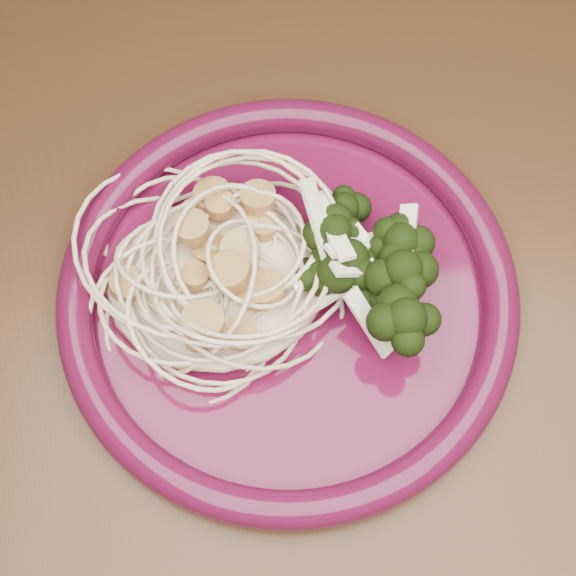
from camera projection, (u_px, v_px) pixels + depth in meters
The scene contains 6 objects.
dining_table at pixel (364, 421), 0.60m from camera, with size 1.20×0.80×0.75m.
dinner_plate at pixel (288, 293), 0.53m from camera, with size 0.37×0.37×0.03m.
spaghetti_pile at pixel (216, 275), 0.52m from camera, with size 0.15×0.13×0.03m, color beige.
scallop_cluster at pixel (210, 249), 0.48m from camera, with size 0.13×0.13×0.04m, color tan, non-canonical shape.
broccoli_pile at pixel (379, 295), 0.50m from camera, with size 0.09×0.15×0.05m, color black.
onion_garnish at pixel (385, 274), 0.47m from camera, with size 0.06×0.09×0.06m, color white, non-canonical shape.
Camera 1 is at (-0.07, -0.14, 1.25)m, focal length 50.00 mm.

